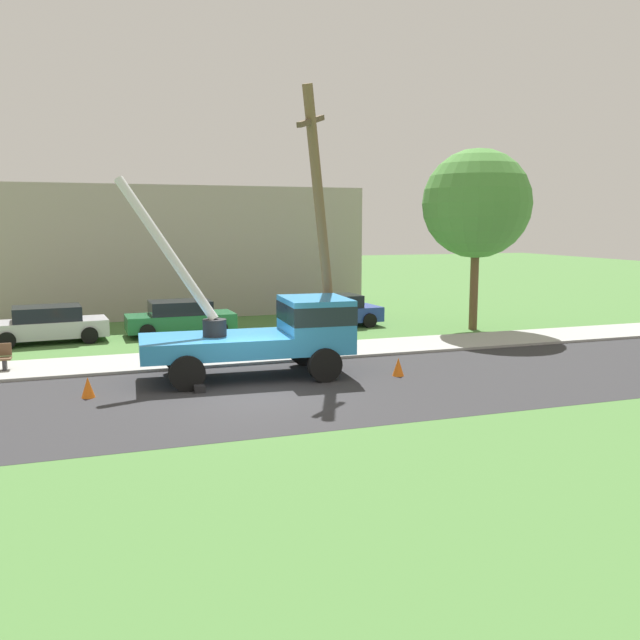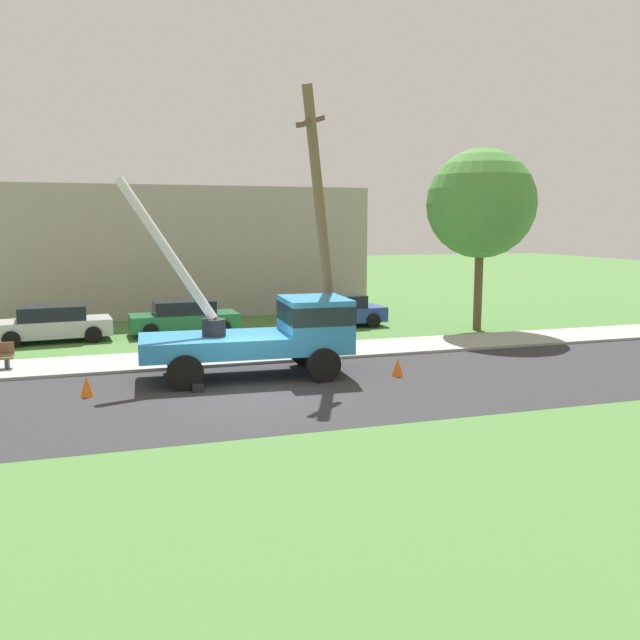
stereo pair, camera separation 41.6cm
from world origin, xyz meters
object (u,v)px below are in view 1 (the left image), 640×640
roadside_tree_near (477,204)px  traffic_cone_ahead (398,367)px  utility_truck (274,330)px  parked_sedan_blue (332,311)px  leaning_utility_pole (321,226)px  parked_sedan_silver (48,324)px  parked_sedan_green (181,318)px  traffic_cone_behind (88,387)px

roadside_tree_near → traffic_cone_ahead: bearing=-134.5°
utility_truck → parked_sedan_blue: size_ratio=1.50×
leaning_utility_pole → parked_sedan_blue: (3.03, 7.41, -3.80)m
parked_sedan_silver → parked_sedan_green: 5.13m
traffic_cone_behind → parked_sedan_silver: bearing=99.1°
utility_truck → parked_sedan_blue: utility_truck is taller
parked_sedan_blue → leaning_utility_pole: bearing=-112.2°
traffic_cone_behind → parked_sedan_blue: bearing=42.6°
utility_truck → parked_sedan_silver: bearing=129.4°
leaning_utility_pole → traffic_cone_ahead: 5.15m
traffic_cone_ahead → parked_sedan_blue: bearing=81.9°
traffic_cone_ahead → parked_sedan_green: bearing=118.2°
utility_truck → parked_sedan_silver: 10.81m
traffic_cone_ahead → traffic_cone_behind: bearing=177.8°
leaning_utility_pole → parked_sedan_silver: size_ratio=1.93×
traffic_cone_behind → parked_sedan_green: bearing=69.0°
traffic_cone_ahead → roadside_tree_near: (6.99, 7.12, 5.13)m
leaning_utility_pole → traffic_cone_behind: leaning_utility_pole is taller
parked_sedan_green → parked_sedan_blue: size_ratio=0.99×
traffic_cone_ahead → roadside_tree_near: size_ratio=0.07×
parked_sedan_green → parked_sedan_blue: same height
parked_sedan_green → traffic_cone_behind: bearing=-111.0°
leaning_utility_pole → parked_sedan_silver: 11.96m
parked_sedan_silver → parked_sedan_green: (5.12, 0.21, 0.00)m
utility_truck → parked_sedan_green: 8.74m
traffic_cone_ahead → leaning_utility_pole: bearing=123.9°
traffic_cone_behind → parked_sedan_blue: (10.31, 9.49, 0.43)m
parked_sedan_silver → traffic_cone_behind: bearing=-80.9°
traffic_cone_ahead → traffic_cone_behind: size_ratio=1.00×
parked_sedan_green → parked_sedan_silver: bearing=-177.6°
traffic_cone_ahead → parked_sedan_blue: (1.40, 9.84, 0.43)m
leaning_utility_pole → traffic_cone_behind: bearing=-164.1°
traffic_cone_ahead → parked_sedan_green: size_ratio=0.13×
utility_truck → traffic_cone_behind: bearing=-170.0°
leaning_utility_pole → parked_sedan_green: leaning_utility_pole is taller
utility_truck → leaning_utility_pole: 3.82m
parked_sedan_silver → roadside_tree_near: (17.39, -2.51, 4.70)m
utility_truck → parked_sedan_blue: 9.89m
traffic_cone_behind → parked_sedan_silver: (-1.48, 9.28, 0.43)m
leaning_utility_pole → parked_sedan_blue: 8.86m
leaning_utility_pole → roadside_tree_near: leaning_utility_pole is taller
traffic_cone_behind → parked_sedan_green: size_ratio=0.13×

